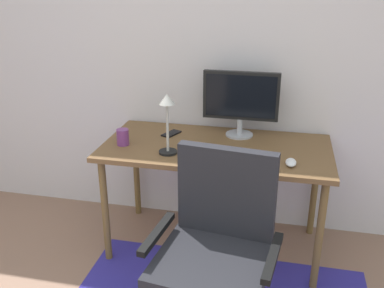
% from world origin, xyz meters
% --- Properties ---
extents(wall_back, '(6.00, 0.10, 2.60)m').
position_xyz_m(wall_back, '(0.00, 2.20, 1.30)').
color(wall_back, silver).
rests_on(wall_back, ground).
extents(desk, '(1.41, 0.71, 0.74)m').
position_xyz_m(desk, '(0.33, 1.78, 0.66)').
color(desk, brown).
rests_on(desk, ground).
extents(monitor, '(0.49, 0.18, 0.43)m').
position_xyz_m(monitor, '(0.45, 1.99, 0.99)').
color(monitor, '#B2B2B7').
rests_on(monitor, desk).
extents(keyboard, '(0.43, 0.13, 0.02)m').
position_xyz_m(keyboard, '(0.46, 1.53, 0.74)').
color(keyboard, white).
rests_on(keyboard, desk).
extents(computer_mouse, '(0.06, 0.10, 0.03)m').
position_xyz_m(computer_mouse, '(0.79, 1.58, 0.75)').
color(computer_mouse, white).
rests_on(computer_mouse, desk).
extents(coffee_cup, '(0.08, 0.08, 0.10)m').
position_xyz_m(coffee_cup, '(-0.24, 1.67, 0.79)').
color(coffee_cup, '#77377A').
rests_on(coffee_cup, desk).
extents(cell_phone, '(0.12, 0.16, 0.01)m').
position_xyz_m(cell_phone, '(0.01, 1.91, 0.74)').
color(cell_phone, black).
rests_on(cell_phone, desk).
extents(desk_lamp, '(0.11, 0.11, 0.37)m').
position_xyz_m(desk_lamp, '(0.07, 1.60, 0.98)').
color(desk_lamp, black).
rests_on(desk_lamp, desk).
extents(office_chair, '(0.62, 0.56, 0.99)m').
position_xyz_m(office_chair, '(0.47, 0.98, 0.43)').
color(office_chair, slate).
rests_on(office_chair, ground).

